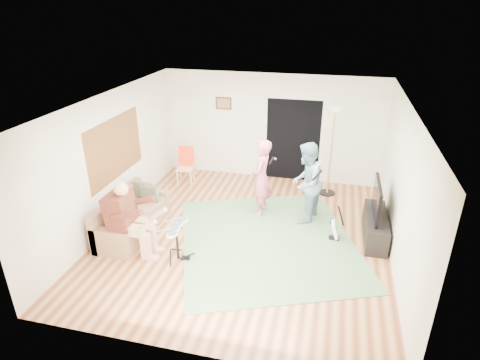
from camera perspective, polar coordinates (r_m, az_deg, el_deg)
name	(u,v)px	position (r m, az deg, el deg)	size (l,w,h in m)	color
floor	(244,236)	(8.07, 0.64, -7.93)	(6.00, 6.00, 0.00)	brown
walls	(245,174)	(7.43, 0.69, 0.89)	(5.50, 6.00, 2.70)	white
ceiling	(245,102)	(7.01, 0.74, 11.07)	(6.00, 6.00, 0.00)	white
window_blinds	(115,148)	(8.53, -17.30, 4.35)	(2.05, 2.05, 0.00)	brown
doorway	(293,141)	(10.22, 7.52, 5.56)	(2.10, 2.10, 0.00)	black
picture_frame	(224,103)	(10.31, -2.36, 10.85)	(0.42, 0.03, 0.32)	#3F2314
area_rug	(267,240)	(7.93, 3.91, -8.58)	(3.25, 3.64, 0.02)	#517849
sofa	(130,220)	(8.39, -15.41, -5.51)	(0.78, 1.90, 0.77)	#8C6546
drummer	(132,226)	(7.57, -15.13, -6.36)	(0.92, 0.52, 1.42)	#592619
drum_kit	(177,244)	(7.35, -8.91, -8.96)	(0.38, 0.69, 0.71)	black
singer	(261,178)	(8.51, 3.06, 0.27)	(0.61, 0.40, 1.68)	#D05A73
microphone	(271,161)	(8.31, 4.48, 2.75)	(0.06, 0.06, 0.24)	black
guitarist	(306,183)	(8.32, 9.33, -0.44)	(0.84, 0.65, 1.73)	#6D8DA0
guitar_held	(317,170)	(8.19, 10.86, 1.39)	(0.12, 0.60, 0.26)	white
guitar_spare	(335,230)	(8.08, 13.40, -6.88)	(0.26, 0.24, 0.73)	black
torchiere_lamp	(333,136)	(9.42, 13.03, 6.09)	(0.38, 0.38, 2.12)	black
dining_chair	(186,171)	(10.24, -7.70, 1.28)	(0.44, 0.46, 0.93)	beige
tv_cabinet	(375,227)	(8.31, 18.68, -6.32)	(0.40, 1.40, 0.50)	black
television	(377,199)	(8.03, 18.89, -2.60)	(0.06, 1.10, 0.66)	black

